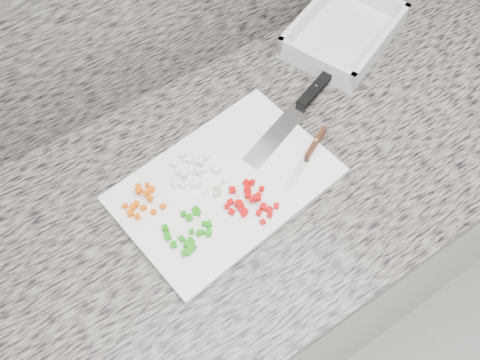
% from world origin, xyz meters
% --- Properties ---
extents(cabinet, '(3.92, 0.62, 0.86)m').
position_xyz_m(cabinet, '(0.00, 1.44, 0.43)').
color(cabinet, beige).
rests_on(cabinet, ground).
extents(countertop, '(3.96, 0.64, 0.04)m').
position_xyz_m(countertop, '(0.00, 1.44, 0.88)').
color(countertop, slate).
rests_on(countertop, cabinet).
extents(cutting_board, '(0.43, 0.31, 0.01)m').
position_xyz_m(cutting_board, '(-0.08, 1.44, 0.91)').
color(cutting_board, white).
rests_on(cutting_board, countertop).
extents(carrot_pile, '(0.07, 0.07, 0.02)m').
position_xyz_m(carrot_pile, '(-0.23, 1.50, 0.92)').
color(carrot_pile, '#E85705').
rests_on(carrot_pile, cutting_board).
extents(onion_pile, '(0.09, 0.11, 0.02)m').
position_xyz_m(onion_pile, '(-0.12, 1.50, 0.92)').
color(onion_pile, white).
rests_on(onion_pile, cutting_board).
extents(green_pepper_pile, '(0.09, 0.08, 0.01)m').
position_xyz_m(green_pepper_pile, '(-0.20, 1.39, 0.92)').
color(green_pepper_pile, '#15850C').
rests_on(green_pepper_pile, cutting_board).
extents(red_pepper_pile, '(0.09, 0.10, 0.02)m').
position_xyz_m(red_pepper_pile, '(-0.07, 1.38, 0.92)').
color(red_pepper_pile, '#C00204').
rests_on(red_pepper_pile, cutting_board).
extents(garlic_pile, '(0.04, 0.05, 0.01)m').
position_xyz_m(garlic_pile, '(-0.10, 1.43, 0.92)').
color(garlic_pile, beige).
rests_on(garlic_pile, cutting_board).
extents(chef_knife, '(0.29, 0.12, 0.02)m').
position_xyz_m(chef_knife, '(0.15, 1.51, 0.92)').
color(chef_knife, silver).
rests_on(chef_knife, cutting_board).
extents(paring_knife, '(0.15, 0.08, 0.02)m').
position_xyz_m(paring_knife, '(0.10, 1.41, 0.92)').
color(paring_knife, silver).
rests_on(paring_knife, cutting_board).
extents(tray, '(0.32, 0.27, 0.06)m').
position_xyz_m(tray, '(0.36, 1.62, 0.92)').
color(tray, silver).
rests_on(tray, countertop).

